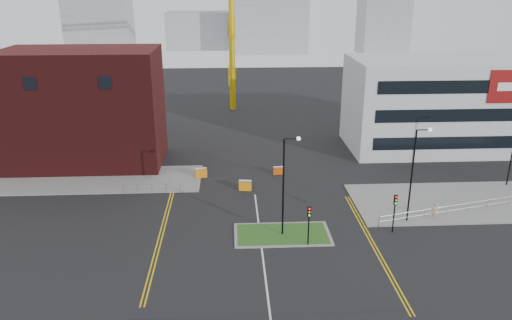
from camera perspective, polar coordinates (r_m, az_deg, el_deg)
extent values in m
plane|color=black|center=(38.21, 1.21, -14.30)|extent=(200.00, 200.00, 0.00)
cube|color=slate|center=(60.27, -19.74, -2.19)|extent=(28.00, 8.00, 0.12)
cube|color=slate|center=(55.93, 23.25, -4.37)|extent=(24.00, 10.00, 0.12)
cube|color=slate|center=(45.18, 3.03, -8.48)|extent=(8.60, 4.60, 0.08)
cube|color=#244E1A|center=(45.17, 3.03, -8.46)|extent=(8.00, 4.00, 0.12)
cube|color=#411011|center=(63.75, -19.00, 5.62)|extent=(18.00, 10.00, 14.00)
cube|color=black|center=(59.57, -24.42, 7.96)|extent=(1.40, 0.10, 1.40)
cube|color=black|center=(57.16, -16.86, 8.44)|extent=(1.40, 0.10, 1.40)
cube|color=#B6B9BB|center=(71.32, 20.70, 6.01)|extent=(25.00, 12.00, 12.00)
cube|color=black|center=(66.91, 22.31, 1.83)|extent=(22.00, 0.10, 1.60)
cube|color=black|center=(66.01, 22.70, 4.73)|extent=(22.00, 0.10, 1.60)
cube|color=black|center=(65.28, 23.10, 7.69)|extent=(22.00, 0.10, 1.60)
cylinder|color=yellow|center=(86.72, -2.82, 16.37)|extent=(1.00, 1.00, 32.63)
cylinder|color=black|center=(43.25, 3.13, -3.27)|extent=(0.16, 0.16, 9.00)
cylinder|color=black|center=(41.77, 4.07, 2.45)|extent=(1.20, 0.10, 0.10)
sphere|color=silver|center=(41.84, 4.88, 2.46)|extent=(0.36, 0.36, 0.36)
cylinder|color=black|center=(47.78, 17.35, -1.89)|extent=(0.16, 0.16, 9.00)
cylinder|color=black|center=(46.60, 18.60, 3.28)|extent=(1.20, 0.10, 0.10)
sphere|color=silver|center=(46.82, 19.28, 3.28)|extent=(0.36, 0.36, 0.36)
cylinder|color=black|center=(42.99, 6.02, -7.92)|extent=(0.12, 0.12, 3.00)
cube|color=black|center=(42.23, 6.10, -5.88)|extent=(0.28, 0.22, 0.90)
sphere|color=red|center=(41.99, 6.14, -5.59)|extent=(0.18, 0.18, 0.18)
sphere|color=orange|center=(42.12, 6.13, -5.96)|extent=(0.18, 0.18, 0.18)
sphere|color=#0CCC33|center=(42.25, 6.11, -6.32)|extent=(0.18, 0.18, 0.18)
cylinder|color=black|center=(46.58, 15.47, -6.30)|extent=(0.12, 0.12, 3.00)
cube|color=black|center=(45.88, 15.66, -4.39)|extent=(0.28, 0.22, 0.90)
sphere|color=red|center=(45.65, 15.74, -4.11)|extent=(0.18, 0.18, 0.18)
sphere|color=orange|center=(45.77, 15.71, -4.45)|extent=(0.18, 0.18, 0.18)
sphere|color=#0CCC33|center=(45.89, 15.67, -4.80)|extent=(0.18, 0.18, 0.18)
cylinder|color=gray|center=(54.26, -11.87, -2.71)|extent=(6.00, 0.04, 0.04)
cylinder|color=gray|center=(54.45, -11.83, -3.20)|extent=(6.00, 0.04, 0.04)
cylinder|color=gray|center=(55.00, -14.92, -3.22)|extent=(0.05, 0.05, 1.10)
cylinder|color=gray|center=(54.06, -8.68, -3.16)|extent=(0.05, 0.05, 1.10)
cylinder|color=gray|center=(52.86, 23.07, -4.56)|extent=(19.01, 5.04, 0.04)
cylinder|color=gray|center=(53.06, 23.00, -5.05)|extent=(19.01, 5.04, 0.04)
cylinder|color=gray|center=(47.54, 13.85, -6.87)|extent=(0.05, 0.05, 1.10)
cube|color=silver|center=(39.87, 1.00, -12.68)|extent=(0.15, 30.00, 0.01)
cube|color=gold|center=(47.20, -10.75, -7.57)|extent=(0.12, 24.00, 0.01)
cube|color=gold|center=(47.16, -10.39, -7.57)|extent=(0.12, 24.00, 0.01)
cube|color=gold|center=(44.84, 13.00, -9.29)|extent=(0.12, 20.00, 0.01)
cube|color=gold|center=(44.92, 13.37, -9.26)|extent=(0.12, 20.00, 0.01)
cube|color=gray|center=(156.50, -17.50, 15.08)|extent=(18.00, 12.00, 22.00)
cube|color=gray|center=(162.60, 1.45, 15.02)|extent=(24.00, 12.00, 16.00)
cube|color=gray|center=(163.76, 14.45, 16.58)|extent=(14.00, 12.00, 28.00)
cube|color=gray|center=(172.35, -5.00, 14.55)|extent=(30.00, 12.00, 12.00)
imported|color=pink|center=(50.47, 19.86, -5.55)|extent=(0.72, 0.63, 1.65)
cube|color=orange|center=(57.83, -6.31, -1.48)|extent=(1.42, 0.79, 1.13)
cube|color=silver|center=(57.65, -6.33, -1.01)|extent=(1.42, 0.79, 0.14)
cube|color=#CE4C0B|center=(58.55, 2.53, -1.21)|extent=(1.15, 0.48, 0.93)
cube|color=silver|center=(58.40, 2.53, -0.83)|extent=(1.15, 0.48, 0.11)
cube|color=orange|center=(54.06, -1.25, -2.92)|extent=(1.39, 0.63, 1.12)
cube|color=silver|center=(53.87, -1.25, -2.43)|extent=(1.39, 0.63, 0.13)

